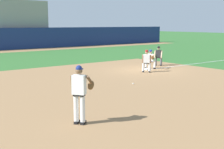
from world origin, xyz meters
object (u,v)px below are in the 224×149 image
object	(u,v)px
first_base_bag	(147,69)
pitcher	(80,91)
baserunner	(147,60)
umpire	(159,55)
baseball	(133,84)
first_baseman	(151,58)

from	to	relation	value
first_base_bag	pitcher	world-z (taller)	pitcher
pitcher	baserunner	bearing A→B (deg)	35.21
pitcher	umpire	world-z (taller)	pitcher
first_base_bag	baserunner	distance (m)	1.29
baseball	first_baseman	bearing A→B (deg)	36.47
first_baseman	baserunner	world-z (taller)	baserunner
first_baseman	umpire	world-z (taller)	umpire
pitcher	umpire	bearing A→B (deg)	34.24
baseball	first_baseman	xyz separation A→B (m)	(4.68, 3.46, 0.69)
baserunner	first_baseman	bearing A→B (deg)	36.04
baseball	first_baseman	distance (m)	5.86
baseball	pitcher	xyz separation A→B (m)	(-5.58, -3.81, 1.02)
baserunner	umpire	xyz separation A→B (m)	(2.96, 1.79, 0.00)
pitcher	first_baseman	size ratio (longest dim) A/B	1.39
pitcher	baserunner	world-z (taller)	pitcher
baserunner	umpire	world-z (taller)	same
first_baseman	umpire	distance (m)	1.85
baserunner	baseball	bearing A→B (deg)	-143.37
first_base_bag	umpire	size ratio (longest dim) A/B	0.26
baseball	baserunner	size ratio (longest dim) A/B	0.05
first_baseman	baserunner	size ratio (longest dim) A/B	0.92
pitcher	baserunner	size ratio (longest dim) A/B	1.27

